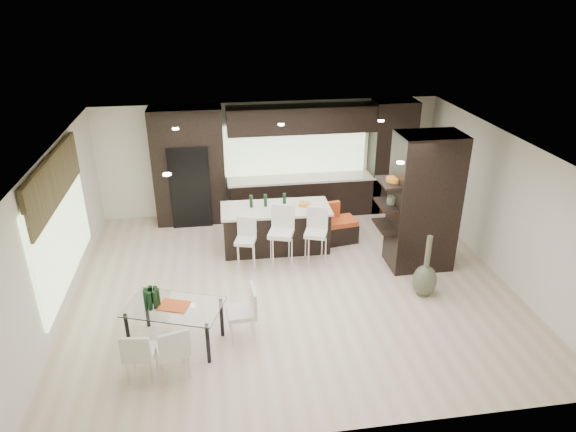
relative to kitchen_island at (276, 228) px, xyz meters
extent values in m
plane|color=beige|center=(0.12, -1.50, -0.47)|extent=(8.00, 8.00, 0.00)
cube|color=silver|center=(0.12, 2.00, 0.88)|extent=(8.00, 0.02, 2.70)
cube|color=silver|center=(-3.88, -1.50, 0.88)|extent=(0.02, 7.00, 2.70)
cube|color=silver|center=(4.12, -1.50, 0.88)|extent=(0.02, 7.00, 2.70)
cube|color=white|center=(0.12, -1.50, 2.23)|extent=(8.00, 7.00, 0.02)
cube|color=#B2D199|center=(-3.84, -1.30, 0.88)|extent=(0.04, 3.20, 1.90)
cube|color=#B2D199|center=(0.72, 1.96, 1.08)|extent=(3.40, 0.04, 1.20)
cube|color=brown|center=(-3.81, -1.30, 1.78)|extent=(0.08, 3.00, 0.80)
cube|color=white|center=(0.12, -1.25, 2.21)|extent=(4.00, 3.00, 0.02)
cube|color=black|center=(0.62, 1.67, 0.88)|extent=(6.80, 0.68, 2.70)
cube|color=black|center=(-1.78, 1.62, 0.48)|extent=(0.90, 0.68, 1.90)
cube|color=black|center=(2.72, -1.10, 0.88)|extent=(1.20, 0.80, 2.70)
cube|color=black|center=(0.00, 0.00, 0.00)|extent=(2.27, 1.01, 0.94)
cube|color=silver|center=(-0.69, -0.77, -0.04)|extent=(0.47, 0.47, 0.85)
cube|color=silver|center=(0.00, -0.81, 0.04)|extent=(0.58, 0.58, 1.03)
cube|color=silver|center=(0.69, -0.79, 0.00)|extent=(0.54, 0.54, 0.95)
cube|color=black|center=(1.09, 0.07, -0.21)|extent=(1.42, 0.73, 0.52)
cube|color=white|center=(-1.94, -2.91, -0.12)|extent=(1.63, 1.25, 0.69)
cube|color=silver|center=(-1.94, -3.62, -0.07)|extent=(0.54, 0.54, 0.80)
cube|color=silver|center=(-2.39, -3.61, -0.08)|extent=(0.47, 0.47, 0.77)
cube|color=silver|center=(-0.92, -2.91, -0.06)|extent=(0.47, 0.47, 0.82)
camera|label=1|loc=(-1.18, -9.62, 4.76)|focal=32.00mm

